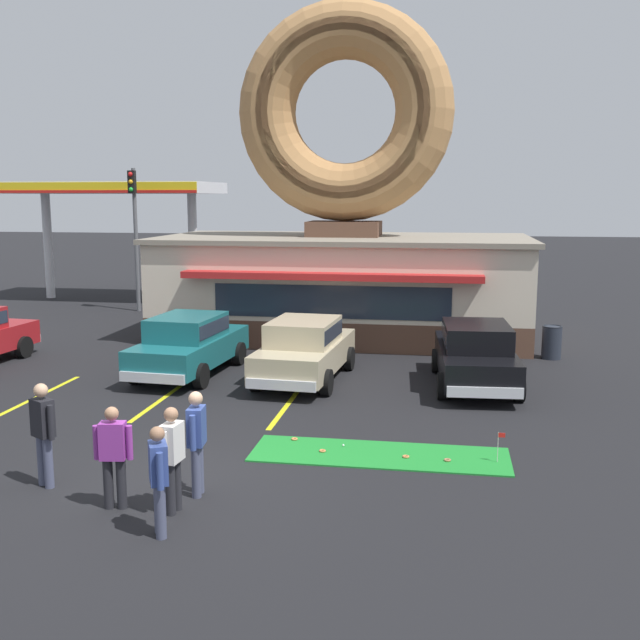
{
  "coord_description": "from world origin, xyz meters",
  "views": [
    {
      "loc": [
        4.31,
        -11.04,
        4.71
      ],
      "look_at": [
        1.63,
        5.0,
        2.0
      ],
      "focal_mm": 42.0,
      "sensor_mm": 36.0,
      "label": 1
    }
  ],
  "objects_px": {
    "golf_ball": "(343,445)",
    "pedestrian_clipboard_woman": "(197,438)",
    "pedestrian_leather_jacket_man": "(113,453)",
    "putting_flag_pin": "(500,440)",
    "pedestrian_hooded_kid": "(159,476)",
    "car_teal": "(189,342)",
    "pedestrian_beanie_man": "(172,455)",
    "car_black": "(476,352)",
    "car_champagne": "(305,347)",
    "pedestrian_blue_sweater_man": "(43,429)",
    "trash_bin": "(552,342)",
    "traffic_light_pole": "(135,221)"
  },
  "relations": [
    {
      "from": "car_champagne",
      "to": "trash_bin",
      "type": "relative_size",
      "value": 4.79
    },
    {
      "from": "pedestrian_blue_sweater_man",
      "to": "pedestrian_hooded_kid",
      "type": "height_order",
      "value": "pedestrian_blue_sweater_man"
    },
    {
      "from": "car_black",
      "to": "pedestrian_leather_jacket_man",
      "type": "relative_size",
      "value": 2.92
    },
    {
      "from": "car_teal",
      "to": "pedestrian_leather_jacket_man",
      "type": "bearing_deg",
      "value": -78.13
    },
    {
      "from": "car_teal",
      "to": "car_black",
      "type": "bearing_deg",
      "value": -0.35
    },
    {
      "from": "pedestrian_blue_sweater_man",
      "to": "pedestrian_beanie_man",
      "type": "height_order",
      "value": "pedestrian_blue_sweater_man"
    },
    {
      "from": "car_champagne",
      "to": "pedestrian_blue_sweater_man",
      "type": "xyz_separation_m",
      "value": [
        -2.87,
        -7.7,
        0.09
      ]
    },
    {
      "from": "pedestrian_clipboard_woman",
      "to": "trash_bin",
      "type": "bearing_deg",
      "value": 58.73
    },
    {
      "from": "car_champagne",
      "to": "pedestrian_blue_sweater_man",
      "type": "distance_m",
      "value": 8.22
    },
    {
      "from": "car_black",
      "to": "car_teal",
      "type": "xyz_separation_m",
      "value": [
        -7.45,
        0.05,
        0.0
      ]
    },
    {
      "from": "car_black",
      "to": "car_champagne",
      "type": "height_order",
      "value": "same"
    },
    {
      "from": "car_champagne",
      "to": "pedestrian_clipboard_woman",
      "type": "xyz_separation_m",
      "value": [
        -0.29,
        -7.63,
        0.07
      ]
    },
    {
      "from": "pedestrian_beanie_man",
      "to": "pedestrian_leather_jacket_man",
      "type": "bearing_deg",
      "value": -179.42
    },
    {
      "from": "golf_ball",
      "to": "car_teal",
      "type": "bearing_deg",
      "value": 133.06
    },
    {
      "from": "putting_flag_pin",
      "to": "pedestrian_leather_jacket_man",
      "type": "bearing_deg",
      "value": -153.7
    },
    {
      "from": "pedestrian_beanie_man",
      "to": "car_black",
      "type": "bearing_deg",
      "value": 60.63
    },
    {
      "from": "golf_ball",
      "to": "pedestrian_leather_jacket_man",
      "type": "relative_size",
      "value": 0.03
    },
    {
      "from": "pedestrian_clipboard_woman",
      "to": "trash_bin",
      "type": "height_order",
      "value": "pedestrian_clipboard_woman"
    },
    {
      "from": "putting_flag_pin",
      "to": "pedestrian_hooded_kid",
      "type": "relative_size",
      "value": 0.35
    },
    {
      "from": "putting_flag_pin",
      "to": "pedestrian_hooded_kid",
      "type": "height_order",
      "value": "pedestrian_hooded_kid"
    },
    {
      "from": "car_teal",
      "to": "pedestrian_hooded_kid",
      "type": "relative_size",
      "value": 2.95
    },
    {
      "from": "golf_ball",
      "to": "pedestrian_clipboard_woman",
      "type": "xyz_separation_m",
      "value": [
        -1.98,
        -2.6,
        0.89
      ]
    },
    {
      "from": "putting_flag_pin",
      "to": "pedestrian_beanie_man",
      "type": "relative_size",
      "value": 0.34
    },
    {
      "from": "trash_bin",
      "to": "pedestrian_leather_jacket_man",
      "type": "bearing_deg",
      "value": -123.47
    },
    {
      "from": "pedestrian_leather_jacket_man",
      "to": "pedestrian_beanie_man",
      "type": "xyz_separation_m",
      "value": [
        0.93,
        0.01,
        0.02
      ]
    },
    {
      "from": "putting_flag_pin",
      "to": "car_teal",
      "type": "relative_size",
      "value": 0.12
    },
    {
      "from": "trash_bin",
      "to": "traffic_light_pole",
      "type": "distance_m",
      "value": 17.23
    },
    {
      "from": "pedestrian_hooded_kid",
      "to": "pedestrian_beanie_man",
      "type": "xyz_separation_m",
      "value": [
        -0.09,
        0.78,
        0.03
      ]
    },
    {
      "from": "pedestrian_blue_sweater_man",
      "to": "car_teal",
      "type": "bearing_deg",
      "value": 92.07
    },
    {
      "from": "golf_ball",
      "to": "car_black",
      "type": "xyz_separation_m",
      "value": [
        2.61,
        5.13,
        0.82
      ]
    },
    {
      "from": "pedestrian_clipboard_woman",
      "to": "traffic_light_pole",
      "type": "relative_size",
      "value": 0.29
    },
    {
      "from": "golf_ball",
      "to": "pedestrian_hooded_kid",
      "type": "bearing_deg",
      "value": -116.57
    },
    {
      "from": "pedestrian_blue_sweater_man",
      "to": "traffic_light_pole",
      "type": "relative_size",
      "value": 0.3
    },
    {
      "from": "pedestrian_leather_jacket_man",
      "to": "pedestrian_beanie_man",
      "type": "height_order",
      "value": "pedestrian_beanie_man"
    },
    {
      "from": "car_teal",
      "to": "pedestrian_blue_sweater_man",
      "type": "bearing_deg",
      "value": -87.93
    },
    {
      "from": "pedestrian_blue_sweater_man",
      "to": "pedestrian_leather_jacket_man",
      "type": "height_order",
      "value": "pedestrian_blue_sweater_man"
    },
    {
      "from": "golf_ball",
      "to": "traffic_light_pole",
      "type": "distance_m",
      "value": 19.09
    },
    {
      "from": "golf_ball",
      "to": "pedestrian_clipboard_woman",
      "type": "distance_m",
      "value": 3.39
    },
    {
      "from": "putting_flag_pin",
      "to": "pedestrian_blue_sweater_man",
      "type": "height_order",
      "value": "pedestrian_blue_sweater_man"
    },
    {
      "from": "car_teal",
      "to": "pedestrian_hooded_kid",
      "type": "bearing_deg",
      "value": -73.13
    },
    {
      "from": "pedestrian_beanie_man",
      "to": "trash_bin",
      "type": "xyz_separation_m",
      "value": [
        7.07,
        12.09,
        -0.4
      ]
    },
    {
      "from": "car_champagne",
      "to": "pedestrian_beanie_man",
      "type": "relative_size",
      "value": 2.86
    },
    {
      "from": "car_black",
      "to": "traffic_light_pole",
      "type": "distance_m",
      "value": 17.02
    },
    {
      "from": "car_black",
      "to": "pedestrian_clipboard_woman",
      "type": "height_order",
      "value": "pedestrian_clipboard_woman"
    },
    {
      "from": "putting_flag_pin",
      "to": "trash_bin",
      "type": "relative_size",
      "value": 0.56
    },
    {
      "from": "car_teal",
      "to": "traffic_light_pole",
      "type": "bearing_deg",
      "value": 119.53
    },
    {
      "from": "car_black",
      "to": "pedestrian_clipboard_woman",
      "type": "bearing_deg",
      "value": -120.71
    },
    {
      "from": "pedestrian_blue_sweater_man",
      "to": "pedestrian_hooded_kid",
      "type": "xyz_separation_m",
      "value": [
        2.52,
        -1.4,
        -0.09
      ]
    },
    {
      "from": "pedestrian_blue_sweater_man",
      "to": "pedestrian_leather_jacket_man",
      "type": "relative_size",
      "value": 1.09
    },
    {
      "from": "car_champagne",
      "to": "pedestrian_leather_jacket_man",
      "type": "height_order",
      "value": "car_champagne"
    }
  ]
}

